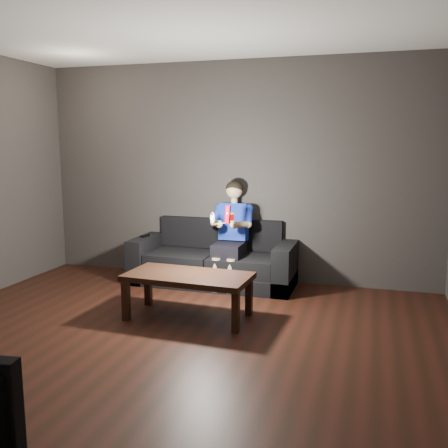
% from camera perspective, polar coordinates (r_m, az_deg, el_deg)
% --- Properties ---
extents(floor, '(5.00, 5.00, 0.00)m').
position_cam_1_polar(floor, '(4.22, -8.34, -14.69)').
color(floor, black).
rests_on(floor, ground).
extents(back_wall, '(5.00, 0.04, 2.70)m').
position_cam_1_polar(back_wall, '(6.22, 1.21, 5.96)').
color(back_wall, '#3B3634').
rests_on(back_wall, ground).
extents(ceiling, '(5.00, 5.00, 0.02)m').
position_cam_1_polar(ceiling, '(3.99, -9.32, 23.60)').
color(ceiling, white).
rests_on(ceiling, back_wall).
extents(sofa, '(1.98, 0.86, 0.77)m').
position_cam_1_polar(sofa, '(6.16, -1.08, -4.43)').
color(sofa, black).
rests_on(sofa, floor).
extents(child, '(0.50, 0.62, 1.24)m').
position_cam_1_polar(child, '(5.96, 0.86, -0.36)').
color(child, black).
rests_on(child, sofa).
extents(wii_remote_red, '(0.05, 0.07, 0.20)m').
position_cam_1_polar(wii_remote_red, '(5.45, 0.44, 1.09)').
color(wii_remote_red, red).
rests_on(wii_remote_red, child).
extents(nunchuk_white, '(0.08, 0.10, 0.14)m').
position_cam_1_polar(nunchuk_white, '(5.52, -1.32, 0.71)').
color(nunchuk_white, white).
rests_on(nunchuk_white, child).
extents(wii_remote_black, '(0.05, 0.16, 0.03)m').
position_cam_1_polar(wii_remote_black, '(6.35, -8.96, -1.31)').
color(wii_remote_black, black).
rests_on(wii_remote_black, sofa).
extents(coffee_table, '(1.24, 0.67, 0.44)m').
position_cam_1_polar(coffee_table, '(4.91, -4.10, -6.39)').
color(coffee_table, black).
rests_on(coffee_table, floor).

